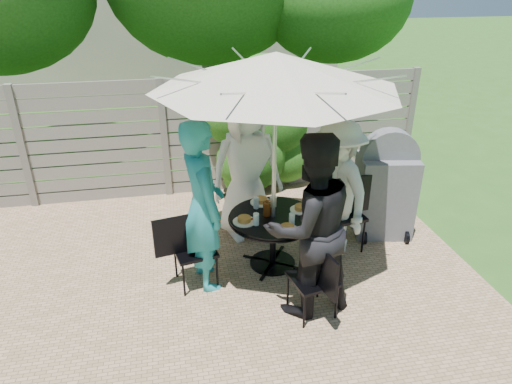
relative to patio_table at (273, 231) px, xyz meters
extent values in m
plane|color=#295219|center=(-1.18, -0.81, -0.47)|extent=(60.00, 60.00, 0.00)
cube|color=#A68060|center=(-1.18, -0.31, -0.46)|extent=(7.00, 6.00, 0.02)
cube|color=gray|center=(-1.18, 2.19, 0.46)|extent=(8.00, 0.10, 1.85)
ellipsoid|color=#175714|center=(0.22, 2.04, 0.43)|extent=(1.20, 0.70, 1.80)
cylinder|color=black|center=(0.00, 0.00, 0.19)|extent=(1.21, 1.21, 0.03)
cylinder|color=black|center=(0.00, 0.00, -0.14)|extent=(0.07, 0.07, 0.66)
cylinder|color=black|center=(0.00, 0.00, -0.45)|extent=(0.55, 0.55, 0.04)
cylinder|color=silver|center=(0.00, 0.00, 0.72)|extent=(0.05, 0.05, 2.38)
cone|color=#BDB29D|center=(0.00, 0.00, 1.86)|extent=(3.06, 3.06, 0.36)
cube|color=black|center=(-0.19, 0.93, -0.02)|extent=(0.52, 0.52, 0.04)
cube|color=black|center=(-0.24, 1.15, 0.23)|extent=(0.12, 0.44, 0.45)
imported|color=white|center=(-0.17, 0.81, 0.49)|extent=(1.04, 0.79, 1.92)
cube|color=black|center=(-0.93, -0.19, -0.02)|extent=(0.51, 0.51, 0.03)
cube|color=black|center=(-1.14, -0.24, 0.21)|extent=(0.43, 0.11, 0.44)
imported|color=teal|center=(-0.81, -0.17, 0.50)|extent=(0.60, 0.78, 1.93)
cube|color=black|center=(0.19, -0.93, -0.04)|extent=(0.50, 0.50, 0.03)
cube|color=black|center=(0.24, -1.14, 0.19)|extent=(0.11, 0.42, 0.43)
imported|color=black|center=(0.17, -0.81, 0.50)|extent=(1.07, 0.91, 1.94)
cube|color=black|center=(0.93, 0.19, 0.01)|extent=(0.53, 0.53, 0.04)
cube|color=black|center=(1.16, 0.23, 0.27)|extent=(0.47, 0.10, 0.48)
imported|color=silver|center=(0.81, 0.17, 0.40)|extent=(0.86, 1.23, 1.73)
cylinder|color=white|center=(-0.07, 0.35, 0.21)|extent=(0.26, 0.26, 0.01)
cylinder|color=#BA7236|center=(-0.07, 0.35, 0.24)|extent=(0.15, 0.15, 0.05)
cylinder|color=white|center=(-0.35, -0.07, 0.21)|extent=(0.26, 0.26, 0.01)
cylinder|color=#BA7236|center=(-0.35, -0.07, 0.24)|extent=(0.15, 0.15, 0.05)
cylinder|color=white|center=(0.07, -0.35, 0.21)|extent=(0.26, 0.26, 0.01)
cylinder|color=#BA7236|center=(0.07, -0.35, 0.24)|extent=(0.15, 0.15, 0.05)
cylinder|color=white|center=(0.35, 0.07, 0.21)|extent=(0.26, 0.26, 0.01)
cylinder|color=#BA7236|center=(0.35, 0.07, 0.24)|extent=(0.15, 0.15, 0.05)
cylinder|color=silver|center=(-0.16, 0.23, 0.27)|extent=(0.07, 0.07, 0.14)
cylinder|color=silver|center=(-0.23, -0.16, 0.27)|extent=(0.07, 0.07, 0.14)
cylinder|color=silver|center=(0.16, -0.23, 0.27)|extent=(0.07, 0.07, 0.14)
cylinder|color=#59280C|center=(-0.07, 0.04, 0.28)|extent=(0.09, 0.09, 0.16)
cylinder|color=#C6B293|center=(0.05, 0.24, 0.26)|extent=(0.08, 0.08, 0.12)
cube|color=#5A5A5F|center=(1.60, 0.45, 0.08)|extent=(0.80, 0.67, 1.10)
cylinder|color=#5A5A5F|center=(1.60, 0.45, 0.63)|extent=(0.76, 0.35, 0.73)
camera|label=1|loc=(-1.09, -4.48, 2.75)|focal=32.00mm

